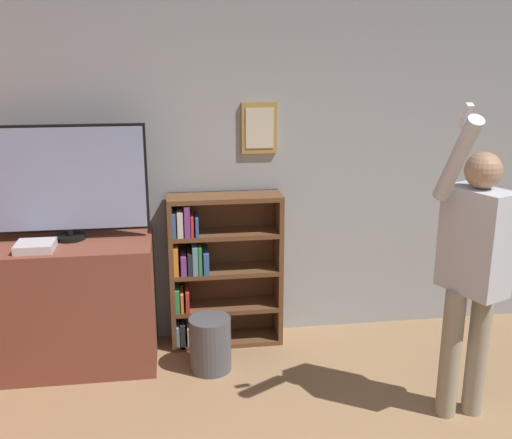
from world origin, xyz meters
name	(u,v)px	position (x,y,z in m)	size (l,w,h in m)	color
wall_back	(279,171)	(0.00, 2.86, 1.35)	(6.50, 0.09, 2.70)	#9EA3A8
tv_ledge	(74,304)	(-1.58, 2.48, 0.48)	(1.16, 0.62, 0.95)	brown
television	(65,181)	(-1.58, 2.56, 1.38)	(1.15, 0.22, 0.83)	black
game_console	(35,246)	(-1.78, 2.34, 0.98)	(0.25, 0.23, 0.06)	silver
bookshelf	(217,269)	(-0.52, 2.68, 0.62)	(0.87, 0.28, 1.21)	brown
person	(474,263)	(0.95, 1.47, 1.04)	(0.55, 0.55, 2.01)	gray
waste_bin	(210,344)	(-0.61, 2.25, 0.20)	(0.31, 0.31, 0.41)	#4C4C51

